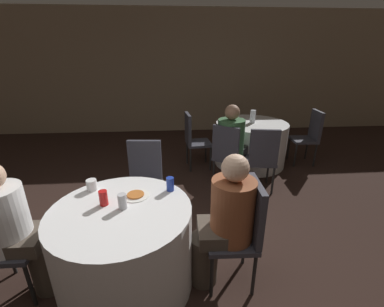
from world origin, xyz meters
TOP-DOWN VIEW (x-y plane):
  - ground_plane at (0.00, 0.00)m, footprint 16.00×16.00m
  - wall_back at (0.00, 4.65)m, footprint 16.00×0.06m
  - table_near at (-0.13, -0.01)m, footprint 1.10×1.10m
  - table_far at (1.64, 2.45)m, footprint 1.22×1.22m
  - chair_near_north at (-0.05, 0.95)m, footprint 0.43×0.44m
  - chair_near_east at (0.84, -0.04)m, footprint 0.42×0.41m
  - chair_far_east at (2.67, 2.38)m, footprint 0.43×0.43m
  - chair_far_southwest at (1.05, 1.61)m, footprint 0.56×0.56m
  - chair_far_south at (1.49, 1.43)m, footprint 0.45×0.46m
  - chair_far_west at (0.62, 2.34)m, footprint 0.44×0.44m
  - person_floral_shirt at (0.67, -0.04)m, footprint 0.51×0.35m
  - person_white_shirt at (-0.94, -0.01)m, footprint 0.51×0.35m
  - person_green_jacket at (1.14, 1.74)m, footprint 0.49×0.51m
  - pizza_plate_near at (-0.04, 0.18)m, footprint 0.23×0.23m
  - soda_can_silver at (-0.11, 0.00)m, footprint 0.07×0.07m
  - soda_can_blue at (0.25, 0.25)m, footprint 0.07×0.07m
  - soda_can_red at (-0.27, 0.06)m, footprint 0.07×0.07m
  - cup_near at (-0.43, 0.31)m, footprint 0.09×0.09m
  - bottle_far at (1.65, 2.44)m, footprint 0.09×0.09m

SIDE VIEW (x-z plane):
  - ground_plane at x=0.00m, z-range 0.00..0.00m
  - table_near at x=-0.13m, z-range 0.00..0.75m
  - table_far at x=1.64m, z-range 0.00..0.75m
  - chair_near_north at x=-0.05m, z-range 0.09..1.03m
  - chair_near_east at x=0.84m, z-range 0.09..1.03m
  - chair_far_east at x=2.67m, z-range 0.09..1.03m
  - chair_far_southwest at x=1.05m, z-range 0.09..1.03m
  - chair_far_south at x=1.49m, z-range 0.09..1.03m
  - chair_far_west at x=0.62m, z-range 0.09..1.03m
  - person_white_shirt at x=-0.94m, z-range 0.01..1.17m
  - person_floral_shirt at x=0.67m, z-range 0.01..1.20m
  - person_green_jacket at x=1.14m, z-range 0.02..1.23m
  - pizza_plate_near at x=-0.04m, z-range 0.75..0.76m
  - cup_near at x=-0.43m, z-range 0.75..0.84m
  - soda_can_silver at x=-0.11m, z-range 0.75..0.87m
  - soda_can_blue at x=0.25m, z-range 0.75..0.87m
  - soda_can_red at x=-0.27m, z-range 0.75..0.87m
  - bottle_far at x=1.65m, z-range 0.75..0.96m
  - wall_back at x=0.00m, z-range 0.00..2.80m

